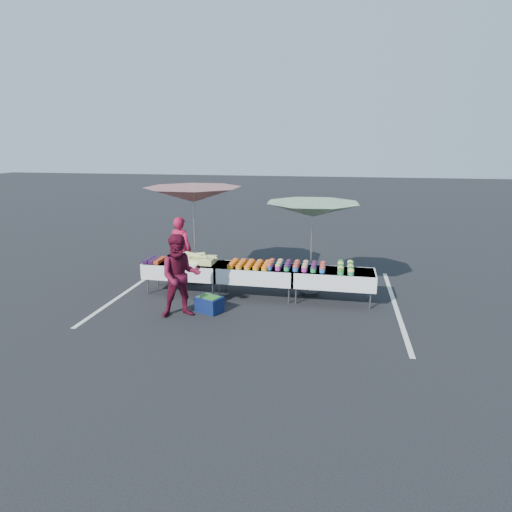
% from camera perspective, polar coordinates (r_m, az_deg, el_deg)
% --- Properties ---
extents(ground, '(80.00, 80.00, 0.00)m').
position_cam_1_polar(ground, '(10.26, -0.00, -5.41)').
color(ground, black).
extents(stripe_left, '(0.10, 5.00, 0.00)m').
position_cam_1_polar(stripe_left, '(11.28, -16.21, -4.12)').
color(stripe_left, silver).
rests_on(stripe_left, ground).
extents(stripe_right, '(0.10, 5.00, 0.00)m').
position_cam_1_polar(stripe_right, '(10.18, 18.09, -6.32)').
color(stripe_right, silver).
rests_on(stripe_right, ground).
extents(table_left, '(1.86, 0.81, 0.75)m').
position_cam_1_polar(table_left, '(10.55, -9.65, -1.72)').
color(table_left, white).
rests_on(table_left, ground).
extents(table_center, '(1.86, 0.81, 0.75)m').
position_cam_1_polar(table_center, '(10.07, -0.00, -2.29)').
color(table_center, white).
rests_on(table_center, ground).
extents(table_right, '(1.86, 0.81, 0.75)m').
position_cam_1_polar(table_right, '(9.90, 10.29, -2.84)').
color(table_right, white).
rests_on(table_right, ground).
extents(berry_punnets, '(0.40, 0.54, 0.08)m').
position_cam_1_polar(berry_punnets, '(10.71, -13.36, -0.52)').
color(berry_punnets, black).
rests_on(berry_punnets, table_left).
extents(corn_pile, '(1.16, 0.57, 0.26)m').
position_cam_1_polar(corn_pile, '(10.44, -8.39, -0.38)').
color(corn_pile, '#C8D26C').
rests_on(corn_pile, table_left).
extents(plastic_bags, '(0.30, 0.25, 0.05)m').
position_cam_1_polar(plastic_bags, '(10.13, -8.69, -1.24)').
color(plastic_bags, white).
rests_on(plastic_bags, table_left).
extents(carrot_bowls, '(0.95, 0.69, 0.11)m').
position_cam_1_polar(carrot_bowls, '(10.03, -0.85, -1.08)').
color(carrot_bowls, orange).
rests_on(carrot_bowls, table_center).
extents(potato_cups, '(1.34, 0.58, 0.16)m').
position_cam_1_polar(potato_cups, '(9.87, 5.42, -1.22)').
color(potato_cups, '#2660B4').
rests_on(potato_cups, table_right).
extents(bean_baskets, '(0.36, 0.86, 0.15)m').
position_cam_1_polar(bean_baskets, '(9.91, 11.86, -1.46)').
color(bean_baskets, '#24914F').
rests_on(bean_baskets, table_right).
extents(vendor, '(0.69, 0.52, 1.71)m').
position_cam_1_polar(vendor, '(11.44, -10.03, 0.96)').
color(vendor, '#A41235').
rests_on(vendor, ground).
extents(customer, '(1.05, 0.96, 1.76)m').
position_cam_1_polar(customer, '(8.99, -10.05, -2.64)').
color(customer, '#590D23').
rests_on(customer, ground).
extents(umbrella_left, '(3.26, 3.26, 2.52)m').
position_cam_1_polar(umbrella_left, '(10.94, -8.38, 8.00)').
color(umbrella_left, black).
rests_on(umbrella_left, ground).
extents(umbrella_right, '(2.80, 2.80, 2.26)m').
position_cam_1_polar(umbrella_right, '(10.01, 7.55, 6.05)').
color(umbrella_right, black).
rests_on(umbrella_right, ground).
extents(storage_bin, '(0.64, 0.56, 0.35)m').
position_cam_1_polar(storage_bin, '(9.36, -6.23, -6.34)').
color(storage_bin, '#0E1A46').
rests_on(storage_bin, ground).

